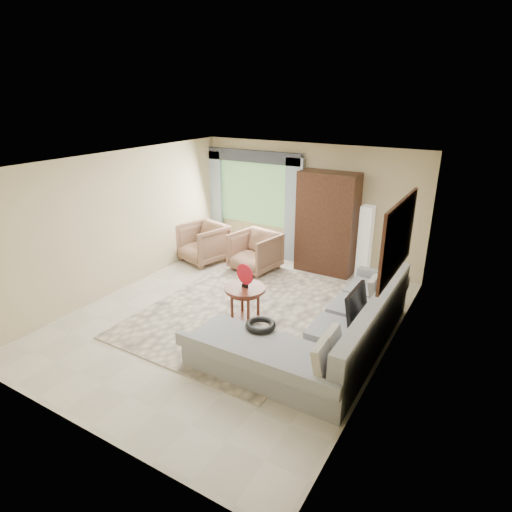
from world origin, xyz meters
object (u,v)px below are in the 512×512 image
Objects in this scene: tv_screen at (357,305)px; sectional_sofa at (329,336)px; armoire at (327,223)px; potted_plant at (222,238)px; coffee_table at (245,305)px; armchair_left at (203,243)px; armchair_right at (255,252)px; floor_lamp at (365,243)px.

sectional_sofa is at bearing -129.37° from tv_screen.
armoire is (-1.23, 2.90, 0.77)m from sectional_sofa.
sectional_sofa reaches higher than potted_plant.
coffee_table is at bearing -172.85° from tv_screen.
sectional_sofa reaches higher than armchair_left.
armoire is at bearing 84.79° from coffee_table.
floor_lamp reaches higher than armchair_right.
sectional_sofa is 3.24m from armoire.
tv_screen is 1.81m from coffee_table.
armchair_right is 2.26m from floor_lamp.
coffee_table is at bearing -49.34° from potted_plant.
armoire reaches higher than armchair_left.
sectional_sofa is 5.22× the size of coffee_table.
armchair_left is at bearing 140.34° from coffee_table.
armoire is at bearing 120.25° from tv_screen.
sectional_sofa is at bearing -66.94° from armoire.
armoire is (2.55, 0.89, 0.62)m from armchair_left.
floor_lamp is at bearing 98.33° from sectional_sofa.
armchair_right is (-2.79, 1.84, -0.31)m from tv_screen.
armchair_right is at bearing 146.68° from tv_screen.
sectional_sofa is at bearing -30.16° from armchair_right.
floor_lamp is (3.35, 0.95, 0.32)m from armchair_left.
armchair_right is at bearing -150.36° from armoire.
tv_screen is 0.49× the size of floor_lamp.
coffee_table is at bearing -110.29° from floor_lamp.
tv_screen is at bearing 7.15° from coffee_table.
armoire reaches higher than armchair_right.
tv_screen is 4.95m from potted_plant.
coffee_table reaches higher than potted_plant.
potted_plant is at bearing 113.71° from armchair_left.
armoire is (1.29, 0.74, 0.64)m from armchair_right.
armchair_right is 1.77× the size of potted_plant.
potted_plant is at bearing -179.55° from floor_lamp.
potted_plant is at bearing 148.08° from tv_screen.
armchair_left is at bearing -82.04° from potted_plant.
sectional_sofa is 6.74× the size of potted_plant.
armchair_right is (1.26, 0.15, -0.02)m from armchair_left.
tv_screen reaches higher than sectional_sofa.
floor_lamp is at bearing 4.29° from armoire.
tv_screen is 3.36m from armchair_right.
sectional_sofa is at bearing -12.23° from armchair_left.
coffee_table is at bearing 175.96° from sectional_sofa.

